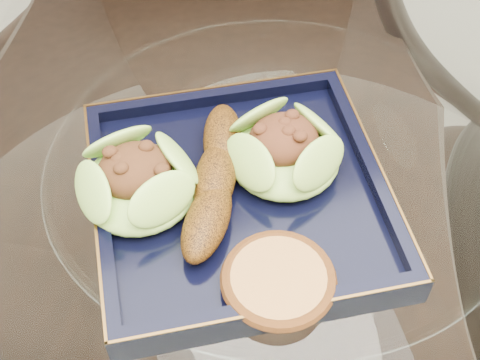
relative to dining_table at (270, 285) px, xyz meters
name	(u,v)px	position (x,y,z in m)	size (l,w,h in m)	color
dining_table	(270,285)	(0.00, 0.00, 0.00)	(1.13, 1.13, 0.77)	white
dining_chair	(224,95)	(0.08, 0.37, -0.05)	(0.56, 0.56, 0.99)	black
navy_plate	(240,200)	(-0.04, 0.00, 0.17)	(0.27, 0.27, 0.02)	black
lettuce_wrap_left	(138,183)	(-0.13, 0.03, 0.20)	(0.11, 0.11, 0.04)	#77AB31
lettuce_wrap_right	(284,152)	(0.01, 0.02, 0.20)	(0.11, 0.11, 0.04)	#649E2E
roasted_plantain	(215,178)	(-0.06, 0.02, 0.20)	(0.18, 0.04, 0.03)	#5D3409
crumb_patty	(278,281)	(-0.04, -0.10, 0.19)	(0.09, 0.09, 0.02)	#BF853F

